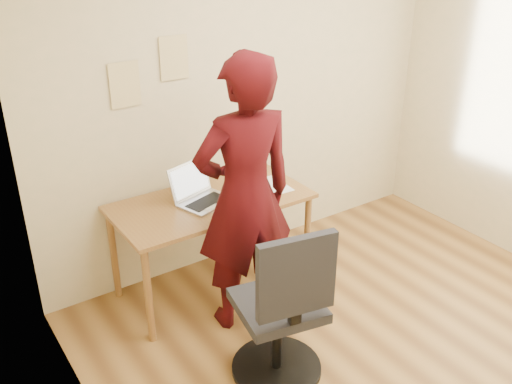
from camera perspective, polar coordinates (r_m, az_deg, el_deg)
room at (r=3.17m, az=16.93°, el=2.34°), size 3.58×3.58×2.78m
desk at (r=4.09m, az=-4.48°, el=-1.88°), size 1.40×0.70×0.74m
laptop at (r=4.02m, az=-5.58°, el=-0.22°), size 0.44×0.41×0.26m
paper_sheet at (r=4.25m, az=1.50°, el=0.64°), size 0.23×0.32×0.00m
phone at (r=4.04m, az=0.78°, el=-0.73°), size 0.09×0.14×0.01m
wall_note_left at (r=3.91m, az=-12.97°, el=10.41°), size 0.21×0.00×0.30m
wall_note_mid at (r=4.02m, az=-8.20°, el=13.15°), size 0.21×0.00×0.30m
wall_note_right at (r=4.34m, az=-1.07°, el=11.64°), size 0.18×0.00×0.24m
office_chair at (r=3.39m, az=2.68°, el=-12.36°), size 0.56×0.57×1.07m
person at (r=3.63m, az=-1.11°, el=-0.51°), size 0.74×0.53×1.88m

